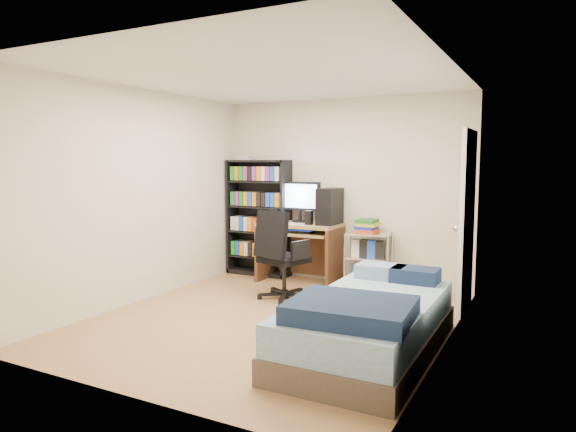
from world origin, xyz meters
The scene contains 7 objects.
room centered at (0.00, 0.00, 1.25)m, with size 3.58×4.08×2.58m.
media_shelf centered at (-1.24, 1.84, 0.86)m, with size 0.94×0.31×1.75m.
computer_desk centered at (-0.39, 1.74, 0.74)m, with size 1.09×0.63×1.38m.
office_chair centered at (-0.30, 0.78, 0.34)m, with size 0.79×0.79×1.08m.
wire_cart centered at (0.47, 1.71, 0.60)m, with size 0.62×0.48×0.91m.
bed centered at (1.20, -0.43, 0.27)m, with size 1.07×2.13×0.61m.
door centered at (1.72, 1.35, 1.00)m, with size 0.12×0.80×2.00m.
Camera 1 is at (2.57, -4.56, 1.65)m, focal length 32.00 mm.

